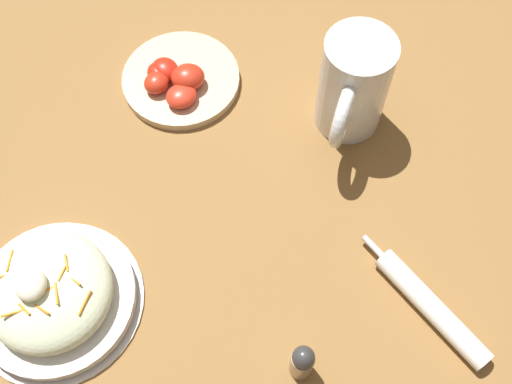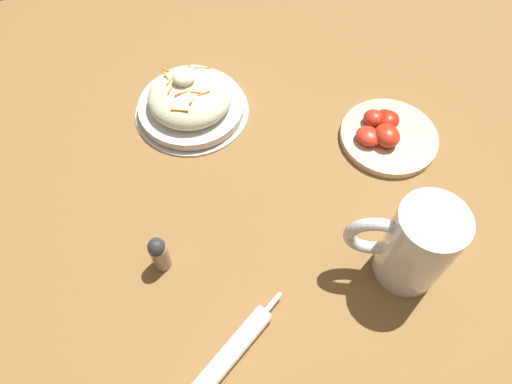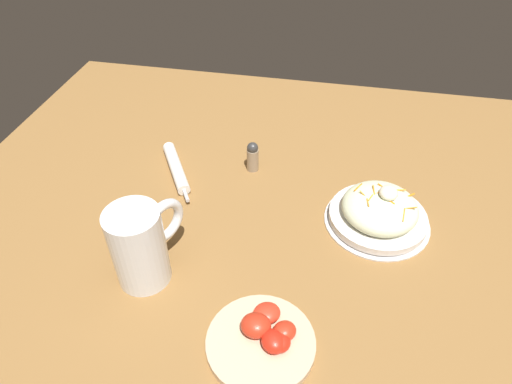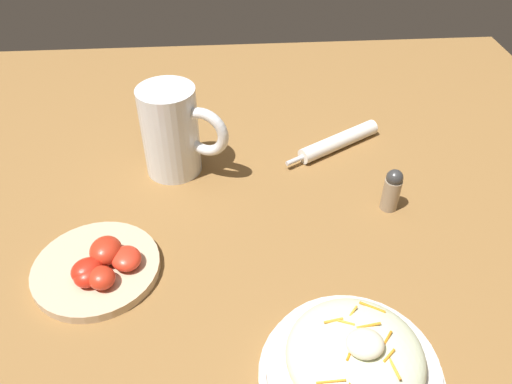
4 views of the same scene
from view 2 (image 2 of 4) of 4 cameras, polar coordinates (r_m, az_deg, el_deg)
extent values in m
plane|color=olive|center=(0.81, 4.88, 0.05)|extent=(1.43, 1.43, 0.00)
cylinder|color=silver|center=(0.92, -7.80, 9.83)|extent=(0.22, 0.22, 0.01)
cylinder|color=silver|center=(0.91, -7.89, 10.32)|extent=(0.20, 0.20, 0.02)
ellipsoid|color=beige|center=(0.89, -8.08, 11.44)|extent=(0.16, 0.16, 0.07)
cylinder|color=orange|center=(0.91, -6.62, 14.84)|extent=(0.03, 0.01, 0.01)
cylinder|color=orange|center=(0.85, -6.38, 11.91)|extent=(0.02, 0.01, 0.00)
cylinder|color=orange|center=(0.87, -9.14, 12.71)|extent=(0.02, 0.03, 0.01)
cylinder|color=orange|center=(0.89, -10.75, 13.52)|extent=(0.01, 0.03, 0.00)
cylinder|color=orange|center=(0.88, -10.47, 13.16)|extent=(0.02, 0.02, 0.00)
cylinder|color=orange|center=(0.86, -7.35, 11.99)|extent=(0.02, 0.01, 0.00)
cylinder|color=orange|center=(0.87, -10.39, 12.24)|extent=(0.02, 0.02, 0.00)
cylinder|color=orange|center=(0.85, -7.78, 11.01)|extent=(0.01, 0.02, 0.01)
cylinder|color=orange|center=(0.91, -8.05, 14.94)|extent=(0.01, 0.03, 0.00)
cylinder|color=orange|center=(0.84, -9.31, 9.82)|extent=(0.03, 0.02, 0.00)
cylinder|color=orange|center=(0.86, -9.03, 11.85)|extent=(0.03, 0.01, 0.00)
cylinder|color=orange|center=(0.88, -7.90, 13.51)|extent=(0.02, 0.03, 0.01)
cylinder|color=orange|center=(0.92, -10.69, 14.28)|extent=(0.02, 0.02, 0.01)
ellipsoid|color=#EFEACC|center=(0.87, -8.80, 13.61)|extent=(0.04, 0.04, 0.02)
cylinder|color=white|center=(0.71, 19.22, -6.23)|extent=(0.10, 0.10, 0.16)
cylinder|color=orange|center=(0.74, 18.32, -7.64)|extent=(0.09, 0.09, 0.07)
cylinder|color=white|center=(0.70, 19.28, -6.13)|extent=(0.09, 0.09, 0.01)
torus|color=white|center=(0.68, 14.29, -5.28)|extent=(0.09, 0.06, 0.09)
cylinder|color=white|center=(0.68, -3.85, -19.80)|extent=(0.17, 0.11, 0.03)
cylinder|color=silver|center=(0.70, 2.07, -13.36)|extent=(0.04, 0.03, 0.01)
cylinder|color=#D1B28E|center=(0.90, 15.89, 6.48)|extent=(0.18, 0.18, 0.01)
ellipsoid|color=red|center=(0.87, 15.69, 6.66)|extent=(0.05, 0.05, 0.03)
ellipsoid|color=red|center=(0.90, 15.39, 8.73)|extent=(0.05, 0.05, 0.02)
ellipsoid|color=red|center=(0.87, 13.58, 6.65)|extent=(0.06, 0.06, 0.02)
ellipsoid|color=red|center=(0.90, 14.24, 8.75)|extent=(0.05, 0.05, 0.03)
ellipsoid|color=red|center=(0.90, 15.86, 8.43)|extent=(0.06, 0.06, 0.03)
cylinder|color=gray|center=(0.73, -11.60, -7.67)|extent=(0.03, 0.03, 0.06)
sphere|color=#333333|center=(0.70, -12.08, -6.51)|extent=(0.03, 0.03, 0.03)
camera|label=1|loc=(0.45, -73.53, 44.57)|focal=43.76mm
camera|label=3|loc=(0.94, 55.72, 41.22)|focal=31.73mm
camera|label=4|loc=(0.96, -9.01, 49.36)|focal=35.27mm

